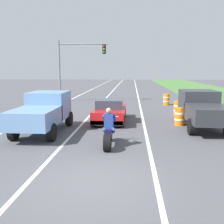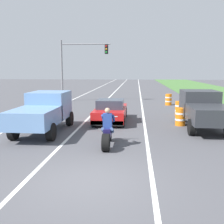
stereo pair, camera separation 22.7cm
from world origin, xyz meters
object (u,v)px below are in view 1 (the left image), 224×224
object	(u,v)px
traffic_light_mast_near	(75,61)
construction_barrel_nearest	(180,116)
construction_barrel_far	(166,99)
pickup_truck_left_lane_light_blue	(44,111)
construction_barrel_mid	(178,108)
motorcycle_with_rider	(109,133)
pickup_truck_right_shoulder_dark_grey	(202,108)
sports_car_red	(110,111)

from	to	relation	value
traffic_light_mast_near	construction_barrel_nearest	world-z (taller)	traffic_light_mast_near
construction_barrel_nearest	construction_barrel_far	bearing A→B (deg)	87.68
traffic_light_mast_near	construction_barrel_far	distance (m)	9.68
pickup_truck_left_lane_light_blue	construction_barrel_mid	xyz separation A→B (m)	(7.57, 5.60, -0.60)
traffic_light_mast_near	construction_barrel_far	world-z (taller)	traffic_light_mast_near
motorcycle_with_rider	construction_barrel_nearest	xyz separation A→B (m)	(3.65, 4.64, -0.09)
construction_barrel_nearest	motorcycle_with_rider	bearing A→B (deg)	-128.21
traffic_light_mast_near	construction_barrel_mid	distance (m)	12.32
construction_barrel_far	pickup_truck_left_lane_light_blue	bearing A→B (deg)	-123.67
motorcycle_with_rider	construction_barrel_mid	xyz separation A→B (m)	(4.09, 7.93, -0.09)
construction_barrel_far	construction_barrel_nearest	bearing A→B (deg)	-92.32
motorcycle_with_rider	construction_barrel_far	xyz separation A→B (m)	(4.01, 13.56, -0.09)
motorcycle_with_rider	traffic_light_mast_near	size ratio (longest dim) A/B	0.37
pickup_truck_right_shoulder_dark_grey	traffic_light_mast_near	bearing A→B (deg)	128.58
sports_car_red	traffic_light_mast_near	bearing A→B (deg)	112.74
construction_barrel_nearest	construction_barrel_mid	bearing A→B (deg)	82.34
motorcycle_with_rider	pickup_truck_left_lane_light_blue	world-z (taller)	pickup_truck_left_lane_light_blue
construction_barrel_nearest	traffic_light_mast_near	bearing A→B (deg)	126.94
construction_barrel_nearest	pickup_truck_right_shoulder_dark_grey	bearing A→B (deg)	-32.80
motorcycle_with_rider	traffic_light_mast_near	bearing A→B (deg)	106.69
sports_car_red	construction_barrel_far	xyz separation A→B (m)	(4.41, 8.11, -0.13)
pickup_truck_left_lane_light_blue	pickup_truck_right_shoulder_dark_grey	xyz separation A→B (m)	(8.17, 1.63, 0.00)
pickup_truck_left_lane_light_blue	traffic_light_mast_near	size ratio (longest dim) A/B	0.80
pickup_truck_left_lane_light_blue	construction_barrel_far	distance (m)	13.51
sports_car_red	construction_barrel_nearest	size ratio (longest dim) A/B	4.30
construction_barrel_mid	construction_barrel_far	xyz separation A→B (m)	(-0.08, 5.63, 0.00)
pickup_truck_right_shoulder_dark_grey	traffic_light_mast_near	size ratio (longest dim) A/B	0.80
motorcycle_with_rider	construction_barrel_mid	distance (m)	8.93
sports_car_red	construction_barrel_far	distance (m)	9.23
pickup_truck_left_lane_light_blue	construction_barrel_nearest	size ratio (longest dim) A/B	4.80
construction_barrel_far	motorcycle_with_rider	bearing A→B (deg)	-106.48
pickup_truck_left_lane_light_blue	construction_barrel_mid	size ratio (longest dim) A/B	4.80
construction_barrel_mid	traffic_light_mast_near	bearing A→B (deg)	138.35
construction_barrel_mid	construction_barrel_nearest	bearing A→B (deg)	-97.66
sports_car_red	construction_barrel_mid	bearing A→B (deg)	28.86
sports_car_red	pickup_truck_left_lane_light_blue	xyz separation A→B (m)	(-3.07, -3.12, 0.48)
construction_barrel_nearest	construction_barrel_far	world-z (taller)	same
pickup_truck_left_lane_light_blue	construction_barrel_far	bearing A→B (deg)	56.33
motorcycle_with_rider	construction_barrel_mid	bearing A→B (deg)	62.71
sports_car_red	motorcycle_with_rider	bearing A→B (deg)	-85.77
sports_car_red	pickup_truck_right_shoulder_dark_grey	distance (m)	5.34
pickup_truck_right_shoulder_dark_grey	construction_barrel_nearest	size ratio (longest dim) A/B	4.80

